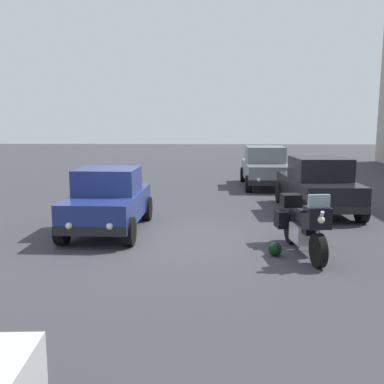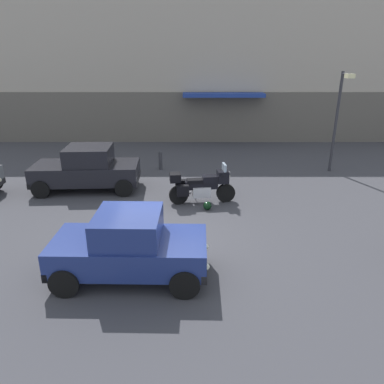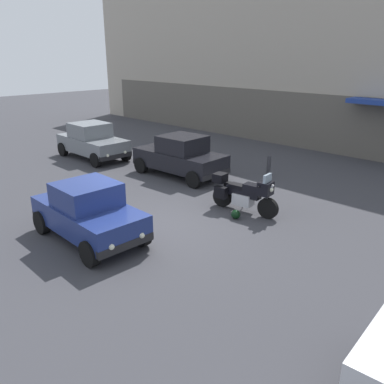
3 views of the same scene
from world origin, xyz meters
name	(u,v)px [view 1 (image 1 of 3)]	position (x,y,z in m)	size (l,w,h in m)	color
ground_plane	(171,238)	(0.00, 0.00, 0.00)	(80.00, 80.00, 0.00)	#38383D
motorcycle	(303,224)	(1.10, 2.81, 0.62)	(2.26, 0.87, 1.36)	black
helmet	(275,249)	(1.30, 2.22, 0.14)	(0.28, 0.28, 0.28)	black
car_hatchback_near	(265,167)	(-8.05, 3.21, 0.81)	(3.89, 1.81, 1.64)	slate
car_compact_side	(109,200)	(-0.58, -1.57, 0.77)	(3.50, 1.76, 1.56)	navy
car_wagon_end	(318,185)	(-3.07, 4.12, 0.81)	(3.94, 1.95, 1.64)	black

